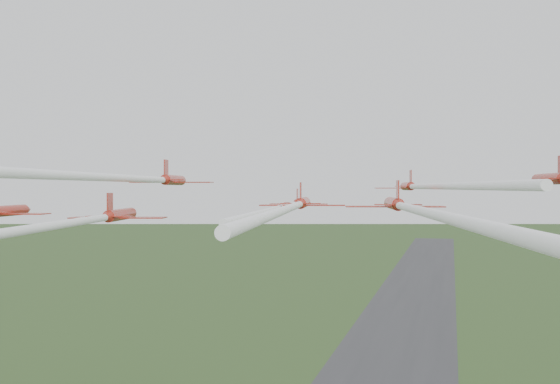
% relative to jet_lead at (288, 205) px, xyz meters
% --- Properties ---
extents(runway, '(38.00, 900.00, 0.04)m').
position_rel_jet_lead_xyz_m(runway, '(0.87, 203.67, -50.04)').
color(runway, '#323234').
rests_on(runway, ground).
extents(jet_lead, '(11.89, 61.54, 2.35)m').
position_rel_jet_lead_xyz_m(jet_lead, '(0.00, 0.00, 0.00)').
color(jet_lead, '#AF281B').
extents(jet_row2_left, '(15.98, 64.83, 2.92)m').
position_rel_jet_lead_xyz_m(jet_row2_left, '(-11.70, -14.17, 2.90)').
color(jet_row2_left, '#AF281B').
extents(jet_row2_right, '(13.40, 59.40, 2.38)m').
position_rel_jet_lead_xyz_m(jet_row2_right, '(15.56, -7.49, 2.16)').
color(jet_row2_right, '#AF281B').
extents(jet_row3_mid, '(11.92, 54.29, 2.66)m').
position_rel_jet_lead_xyz_m(jet_row3_mid, '(4.74, -17.87, 0.42)').
color(jet_row3_mid, '#AF281B').
extents(jet_row4_left, '(15.69, 57.43, 2.52)m').
position_rel_jet_lead_xyz_m(jet_row4_left, '(-7.80, -34.03, -0.44)').
color(jet_row4_left, '#AF281B').
extents(jet_row4_right, '(14.79, 65.23, 2.56)m').
position_rel_jet_lead_xyz_m(jet_row4_right, '(16.11, -32.35, 0.59)').
color(jet_row4_right, '#AF281B').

